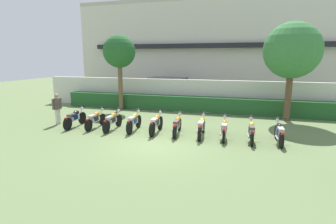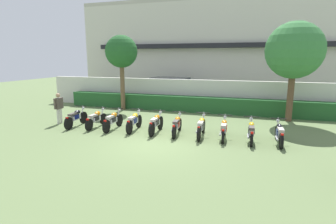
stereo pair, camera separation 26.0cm
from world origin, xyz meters
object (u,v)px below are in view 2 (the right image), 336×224
at_px(motorcycle_in_row_2, 113,120).
at_px(motorcycle_in_row_9, 279,133).
at_px(tree_near_inspector, 121,52).
at_px(inspector_person, 59,106).
at_px(parked_car, 172,90).
at_px(motorcycle_in_row_3, 134,121).
at_px(motorcycle_in_row_5, 177,125).
at_px(motorcycle_in_row_7, 224,129).
at_px(motorcycle_in_row_4, 156,123).
at_px(motorcycle_in_row_8, 251,131).
at_px(tree_far_side, 294,51).
at_px(motorcycle_in_row_0, 76,117).
at_px(motorcycle_in_row_6, 201,127).
at_px(motorcycle_in_row_1, 96,119).

relative_size(motorcycle_in_row_2, motorcycle_in_row_9, 1.06).
height_order(tree_near_inspector, motorcycle_in_row_9, tree_near_inspector).
bearing_deg(tree_near_inspector, inspector_person, -106.57).
relative_size(parked_car, motorcycle_in_row_2, 2.39).
height_order(motorcycle_in_row_3, motorcycle_in_row_5, motorcycle_in_row_3).
xyz_separation_m(motorcycle_in_row_3, motorcycle_in_row_7, (4.11, -0.04, -0.01)).
xyz_separation_m(motorcycle_in_row_3, motorcycle_in_row_5, (2.07, -0.01, -0.01)).
bearing_deg(parked_car, tree_near_inspector, -118.38).
relative_size(motorcycle_in_row_4, motorcycle_in_row_5, 0.98).
bearing_deg(motorcycle_in_row_8, tree_near_inspector, 57.49).
bearing_deg(tree_near_inspector, motorcycle_in_row_2, -68.27).
xyz_separation_m(motorcycle_in_row_7, motorcycle_in_row_8, (1.09, -0.03, -0.00)).
xyz_separation_m(motorcycle_in_row_4, inspector_person, (-5.37, 0.17, 0.46)).
distance_m(tree_far_side, motorcycle_in_row_9, 5.53).
bearing_deg(inspector_person, motorcycle_in_row_2, -3.93).
height_order(motorcycle_in_row_0, motorcycle_in_row_5, motorcycle_in_row_0).
bearing_deg(inspector_person, motorcycle_in_row_0, -12.05).
height_order(motorcycle_in_row_5, motorcycle_in_row_7, motorcycle_in_row_5).
bearing_deg(tree_far_side, tree_near_inspector, 178.39).
relative_size(motorcycle_in_row_5, inspector_person, 1.20).
height_order(parked_car, tree_far_side, tree_far_side).
height_order(parked_car, motorcycle_in_row_0, parked_car).
bearing_deg(parked_car, tree_far_side, -24.74).
height_order(parked_car, tree_near_inspector, tree_near_inspector).
height_order(tree_far_side, motorcycle_in_row_2, tree_far_side).
height_order(motorcycle_in_row_4, motorcycle_in_row_9, motorcycle_in_row_4).
distance_m(motorcycle_in_row_4, motorcycle_in_row_8, 4.10).
distance_m(motorcycle_in_row_6, inspector_person, 7.44).
relative_size(tree_far_side, motorcycle_in_row_5, 2.73).
bearing_deg(motorcycle_in_row_4, tree_far_side, -55.38).
relative_size(motorcycle_in_row_3, motorcycle_in_row_7, 0.99).
relative_size(tree_far_side, motorcycle_in_row_8, 2.70).
distance_m(motorcycle_in_row_7, motorcycle_in_row_8, 1.09).
bearing_deg(motorcycle_in_row_4, motorcycle_in_row_8, -91.90).
distance_m(motorcycle_in_row_4, motorcycle_in_row_6, 2.05).
height_order(motorcycle_in_row_0, motorcycle_in_row_3, motorcycle_in_row_3).
xyz_separation_m(motorcycle_in_row_1, inspector_person, (-2.26, 0.14, 0.48)).
xyz_separation_m(motorcycle_in_row_0, motorcycle_in_row_8, (8.27, 0.07, -0.01)).
distance_m(motorcycle_in_row_2, motorcycle_in_row_6, 4.20).
xyz_separation_m(tree_far_side, motorcycle_in_row_7, (-2.96, -4.37, -3.26)).
height_order(motorcycle_in_row_4, motorcycle_in_row_7, motorcycle_in_row_4).
distance_m(motorcycle_in_row_7, inspector_person, 8.40).
bearing_deg(motorcycle_in_row_1, parked_car, -10.88).
bearing_deg(motorcycle_in_row_0, motorcycle_in_row_3, -90.47).
xyz_separation_m(motorcycle_in_row_1, motorcycle_in_row_5, (4.08, 0.01, 0.00)).
bearing_deg(motorcycle_in_row_6, inspector_person, 86.25).
bearing_deg(motorcycle_in_row_1, motorcycle_in_row_2, -96.83).
relative_size(motorcycle_in_row_0, motorcycle_in_row_6, 0.97).
height_order(tree_near_inspector, inspector_person, tree_near_inspector).
bearing_deg(motorcycle_in_row_5, motorcycle_in_row_6, -95.98).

